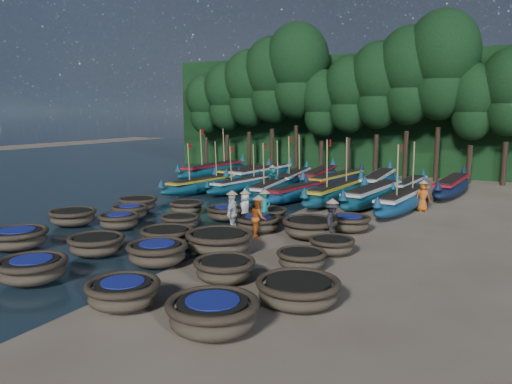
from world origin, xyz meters
The scene contains 60 objects.
ground centered at (0.00, 0.00, 0.00)m, with size 120.00×120.00×0.00m, color gray.
foliage_wall centered at (0.00, 23.50, 5.00)m, with size 40.00×3.00×10.00m, color black.
coracle_2 centered at (-2.85, -9.66, 0.45)m, with size 2.27×2.27×0.77m.
coracle_3 centered at (1.02, -9.87, 0.44)m, with size 2.25×2.25×0.76m.
coracle_4 centered at (3.99, -10.06, 0.49)m, with size 2.65×2.65×0.85m.
coracle_5 centered at (-6.65, -7.32, 0.45)m, with size 2.36×2.36×0.77m.
coracle_6 centered at (-3.31, -6.55, 0.42)m, with size 2.33×2.33×0.74m.
coracle_7 centered at (-0.54, -6.49, 0.47)m, with size 2.11×2.11×0.81m.
coracle_8 centered at (2.34, -6.80, 0.42)m, with size 2.16×2.16×0.73m.
coracle_9 centered at (5.12, -7.54, 0.43)m, with size 2.71×2.71×0.76m.
coracle_10 centered at (-7.88, -3.49, 0.43)m, with size 2.18×2.18×0.75m.
coracle_11 centered at (-5.47, -3.06, 0.41)m, with size 2.07×2.07×0.71m.
coracle_12 centered at (-1.91, -4.20, 0.39)m, with size 2.21×2.21×0.69m.
coracle_13 centered at (0.53, -4.20, 0.47)m, with size 2.92×2.92×0.83m.
coracle_14 centered at (3.99, -4.58, 0.38)m, with size 1.75×1.75×0.66m.
coracle_15 centered at (-6.45, -1.25, 0.40)m, with size 1.96×1.96×0.70m.
coracle_16 centered at (-3.06, -1.77, 0.37)m, with size 1.90×1.90×0.64m.
coracle_17 centered at (0.25, -0.56, 0.41)m, with size 2.41×2.41×0.70m.
coracle_18 centered at (2.68, -0.55, 0.48)m, with size 2.31×2.31×0.84m.
coracle_19 centered at (4.28, -2.39, 0.36)m, with size 1.86×1.86×0.63m.
coracle_20 centered at (-7.45, 0.47, 0.43)m, with size 2.06×2.06×0.75m.
coracle_21 centered at (-4.73, 1.04, 0.40)m, with size 1.76×1.76×0.69m.
coracle_22 centered at (-2.17, 0.75, 0.40)m, with size 2.25×2.25×0.69m.
coracle_23 centered at (-0.28, 1.42, 0.38)m, with size 2.20×2.20×0.66m.
coracle_24 centered at (3.80, 1.32, 0.42)m, with size 1.99×1.99×0.72m.
long_boat_2 centered at (-7.87, 7.33, 0.52)m, with size 2.55×7.63×3.28m.
long_boat_3 centered at (-5.67, 8.63, 0.49)m, with size 2.34×7.18×3.09m.
long_boat_4 centered at (-3.20, 7.65, 0.54)m, with size 2.42×8.02×3.43m.
long_boat_5 centered at (-1.28, 7.55, 0.50)m, with size 2.35×7.44×1.32m.
long_boat_6 centered at (0.93, 7.90, 0.59)m, with size 2.10×8.77×3.73m.
long_boat_7 centered at (3.07, 8.08, 0.59)m, with size 2.41×8.78×1.55m.
long_boat_8 centered at (4.93, 7.09, 0.58)m, with size 2.26×8.51×3.63m.
long_boat_9 centered at (-11.32, 13.89, 0.62)m, with size 2.12×9.14×3.89m.
long_boat_10 centered at (-8.54, 13.96, 0.53)m, with size 1.99×7.89×1.39m.
long_boat_11 centered at (-6.66, 13.25, 0.61)m, with size 2.48×9.11×1.61m.
long_boat_12 centered at (-3.82, 12.62, 0.57)m, with size 2.67×8.37×3.59m.
long_boat_13 centered at (-2.44, 14.17, 0.61)m, with size 2.55×9.04×1.60m.
long_boat_14 centered at (-0.69, 12.78, 0.58)m, with size 2.65×8.56×1.52m.
long_boat_15 centered at (1.94, 13.74, 0.62)m, with size 2.11×9.18×1.62m.
long_boat_16 centered at (4.08, 13.10, 0.50)m, with size 1.85×7.42×1.31m.
long_boat_17 centered at (6.57, 13.75, 0.59)m, with size 2.12×8.79×1.55m.
fisherman_0 centered at (-1.02, 0.56, 0.83)m, with size 0.82×0.89×1.73m.
fisherman_1 centered at (0.00, 0.58, 0.91)m, with size 0.61×0.70×1.81m.
fisherman_2 centered at (0.72, -1.40, 0.90)m, with size 0.98×1.04×1.90m.
fisherman_3 centered at (3.71, -0.75, 0.89)m, with size 0.84×1.20×1.90m.
fisherman_4 centered at (-0.56, -1.40, 0.96)m, with size 0.59×1.11×2.01m.
fisherman_5 centered at (-4.69, 11.04, 0.80)m, with size 0.52×1.43×1.72m.
fisherman_6 centered at (5.85, 7.54, 0.85)m, with size 0.92×0.85×1.77m.
tree_0 centered at (-16.00, 20.00, 5.97)m, with size 3.68×3.68×8.68m.
tree_1 centered at (-13.70, 20.00, 6.65)m, with size 4.09×4.09×9.65m.
tree_2 centered at (-11.40, 20.00, 7.32)m, with size 4.51×4.51×10.63m.
tree_3 centered at (-9.10, 20.00, 8.00)m, with size 4.92×4.92×11.60m.
tree_4 centered at (-6.80, 20.00, 8.67)m, with size 5.34×5.34×12.58m.
tree_5 centered at (-4.50, 20.00, 5.97)m, with size 3.68×3.68×8.68m.
tree_6 centered at (-2.20, 20.00, 6.65)m, with size 4.09×4.09×9.65m.
tree_7 centered at (0.10, 20.00, 7.32)m, with size 4.51×4.51×10.63m.
tree_8 centered at (2.40, 20.00, 8.00)m, with size 4.92×4.92×11.60m.
tree_9 centered at (4.70, 20.00, 8.67)m, with size 5.34×5.34×12.58m.
tree_10 centered at (7.00, 20.00, 5.97)m, with size 3.68×3.68×8.68m.
tree_11 centered at (9.30, 20.00, 6.65)m, with size 4.09×4.09×9.65m.
Camera 1 is at (10.13, -19.49, 5.23)m, focal length 35.00 mm.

